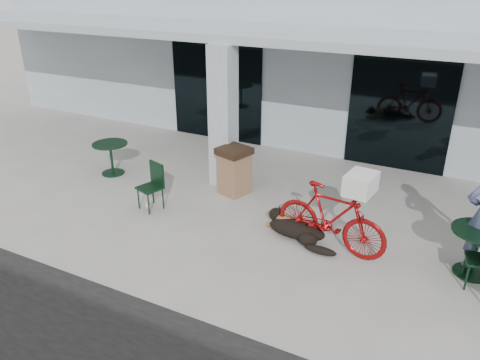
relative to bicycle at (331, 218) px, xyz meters
The scene contains 14 objects.
ground 1.75m from the bicycle, 156.94° to the right, with size 80.00×80.00×0.00m, color #AEAAA4.
building 8.17m from the bicycle, 100.88° to the left, with size 22.00×7.00×4.50m, color silver.
storefront_glass_left 6.45m from the bicycle, 137.36° to the left, with size 2.80×0.06×2.70m, color black.
storefront_glass_right 4.41m from the bicycle, 86.17° to the left, with size 2.40×0.06×2.70m, color black.
column 3.57m from the bicycle, 151.16° to the left, with size 0.50×0.50×3.12m, color silver.
overhang 4.22m from the bicycle, 117.05° to the left, with size 22.00×2.80×0.18m, color silver.
bicycle is the anchor object (origin of this frame).
laundry_basket 0.89m from the bicycle, ahead, with size 0.57×0.42×0.34m, color white.
dog 0.74m from the bicycle, behind, with size 1.23×0.41×0.41m, color black, non-canonical shape.
cup_near_dog 3.88m from the bicycle, behind, with size 0.08×0.08×0.10m, color white.
cafe_table_near 5.72m from the bicycle, behind, with size 0.83×0.83×0.77m, color black, non-canonical shape.
cafe_chair_near 3.72m from the bicycle, behind, with size 0.44×0.48×0.97m, color black, non-canonical shape.
cafe_table_far 2.32m from the bicycle, ahead, with size 0.86×0.86×0.81m, color black, non-canonical shape.
trash_receptacle 2.83m from the bicycle, 153.66° to the left, with size 0.62×0.62×1.05m, color #866245, non-canonical shape.
Camera 1 is at (3.32, -6.36, 4.49)m, focal length 35.00 mm.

